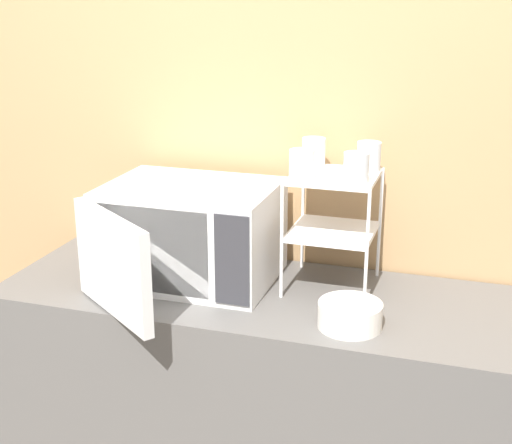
{
  "coord_description": "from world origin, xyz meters",
  "views": [
    {
      "loc": [
        0.5,
        -1.58,
        1.78
      ],
      "look_at": [
        -0.1,
        0.3,
        1.13
      ],
      "focal_mm": 50.0,
      "sensor_mm": 36.0,
      "label": 1
    }
  ],
  "objects_px": {
    "glass_front_left": "(302,165)",
    "bowl": "(350,315)",
    "microwave": "(187,234)",
    "dish_rack": "(333,207)",
    "glass_back_left": "(314,152)",
    "glass_back_right": "(369,156)",
    "glass_front_right": "(356,168)"
  },
  "relations": [
    {
      "from": "glass_front_left",
      "to": "bowl",
      "type": "xyz_separation_m",
      "value": [
        0.18,
        -0.17,
        -0.36
      ]
    },
    {
      "from": "microwave",
      "to": "bowl",
      "type": "distance_m",
      "value": 0.57
    },
    {
      "from": "microwave",
      "to": "dish_rack",
      "type": "xyz_separation_m",
      "value": [
        0.43,
        0.08,
        0.1
      ]
    },
    {
      "from": "bowl",
      "to": "dish_rack",
      "type": "bearing_deg",
      "value": 112.42
    },
    {
      "from": "dish_rack",
      "to": "glass_back_left",
      "type": "height_order",
      "value": "glass_back_left"
    },
    {
      "from": "microwave",
      "to": "glass_front_left",
      "type": "bearing_deg",
      "value": -0.15
    },
    {
      "from": "glass_front_left",
      "to": "glass_back_left",
      "type": "height_order",
      "value": "same"
    },
    {
      "from": "glass_back_right",
      "to": "glass_front_right",
      "type": "bearing_deg",
      "value": -93.92
    },
    {
      "from": "bowl",
      "to": "glass_front_left",
      "type": "bearing_deg",
      "value": 136.91
    },
    {
      "from": "dish_rack",
      "to": "glass_front_right",
      "type": "distance_m",
      "value": 0.17
    },
    {
      "from": "glass_front_right",
      "to": "bowl",
      "type": "relative_size",
      "value": 0.5
    },
    {
      "from": "glass_back_right",
      "to": "bowl",
      "type": "xyz_separation_m",
      "value": [
        0.02,
        -0.33,
        -0.36
      ]
    },
    {
      "from": "glass_back_right",
      "to": "glass_back_left",
      "type": "height_order",
      "value": "same"
    },
    {
      "from": "glass_front_right",
      "to": "glass_back_left",
      "type": "height_order",
      "value": "same"
    },
    {
      "from": "dish_rack",
      "to": "glass_front_right",
      "type": "relative_size",
      "value": 4.07
    },
    {
      "from": "glass_front_left",
      "to": "glass_front_right",
      "type": "distance_m",
      "value": 0.15
    },
    {
      "from": "glass_back_right",
      "to": "glass_front_right",
      "type": "relative_size",
      "value": 1.0
    },
    {
      "from": "microwave",
      "to": "bowl",
      "type": "height_order",
      "value": "microwave"
    },
    {
      "from": "glass_front_left",
      "to": "glass_back_left",
      "type": "distance_m",
      "value": 0.17
    },
    {
      "from": "glass_back_right",
      "to": "glass_front_right",
      "type": "xyz_separation_m",
      "value": [
        -0.01,
        -0.15,
        0.0
      ]
    },
    {
      "from": "dish_rack",
      "to": "glass_back_right",
      "type": "bearing_deg",
      "value": 42.33
    },
    {
      "from": "glass_front_left",
      "to": "glass_back_left",
      "type": "relative_size",
      "value": 1.0
    },
    {
      "from": "glass_back_right",
      "to": "bowl",
      "type": "distance_m",
      "value": 0.49
    },
    {
      "from": "microwave",
      "to": "glass_front_right",
      "type": "xyz_separation_m",
      "value": [
        0.5,
        0.01,
        0.24
      ]
    },
    {
      "from": "glass_front_right",
      "to": "glass_back_left",
      "type": "relative_size",
      "value": 1.0
    },
    {
      "from": "dish_rack",
      "to": "bowl",
      "type": "bearing_deg",
      "value": -67.58
    },
    {
      "from": "dish_rack",
      "to": "glass_back_right",
      "type": "xyz_separation_m",
      "value": [
        0.08,
        0.08,
        0.14
      ]
    },
    {
      "from": "glass_back_right",
      "to": "glass_back_left",
      "type": "bearing_deg",
      "value": 177.35
    },
    {
      "from": "microwave",
      "to": "glass_back_right",
      "type": "relative_size",
      "value": 7.36
    },
    {
      "from": "glass_front_left",
      "to": "glass_back_right",
      "type": "relative_size",
      "value": 1.0
    },
    {
      "from": "dish_rack",
      "to": "bowl",
      "type": "relative_size",
      "value": 2.03
    },
    {
      "from": "dish_rack",
      "to": "glass_back_right",
      "type": "height_order",
      "value": "glass_back_right"
    }
  ]
}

